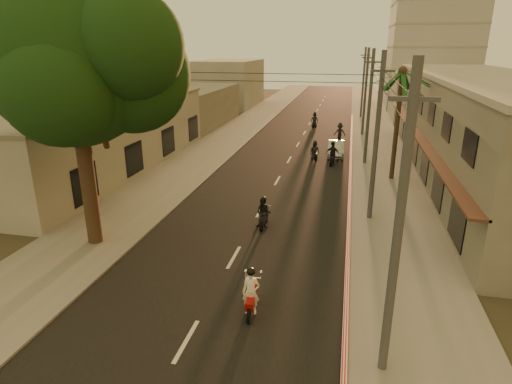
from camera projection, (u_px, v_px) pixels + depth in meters
ground at (221, 280)px, 17.73m from camera, size 160.00×160.00×0.00m
road at (289, 160)px, 36.21m from camera, size 10.00×140.00×0.02m
sidewalk_right at (381, 164)px, 34.68m from camera, size 5.00×140.00×0.12m
sidewalk_left at (205, 155)px, 37.70m from camera, size 5.00×140.00×0.12m
curb_stripe at (350, 180)px, 30.53m from camera, size 0.20×60.00×0.20m
shophouse_row at (481, 128)px, 30.37m from camera, size 8.80×34.20×7.30m
left_building at (97, 137)px, 32.63m from camera, size 8.20×24.20×5.20m
distant_tower at (437, 10)px, 61.69m from camera, size 12.10×12.10×28.00m
broadleaf_tree at (82, 63)px, 18.28m from camera, size 9.60×8.70×12.10m
palm_tree at (402, 78)px, 28.58m from camera, size 5.00×5.00×8.20m
utility_poles at (371, 82)px, 32.83m from camera, size 1.20×48.26×9.00m
filler_right at (424, 96)px, 55.51m from camera, size 8.00×14.00×6.00m
filler_left_near at (190, 107)px, 51.24m from camera, size 8.00×14.00×4.40m
filler_left_far at (230, 83)px, 67.45m from camera, size 8.00×14.00×7.00m
scooter_red at (251, 293)px, 15.30m from camera, size 0.76×1.87×1.84m
scooter_mid_a at (264, 214)px, 22.56m from camera, size 0.82×1.79×1.75m
scooter_mid_b at (332, 154)px, 34.47m from camera, size 1.17×1.98×1.95m
scooter_far_a at (315, 151)px, 35.95m from camera, size 1.08×1.66×1.69m
scooter_far_b at (340, 133)px, 42.78m from camera, size 1.20×1.96×1.93m
parked_car at (336, 149)px, 37.33m from camera, size 1.58×3.99×1.29m
scooter_far_c at (314, 121)px, 49.88m from camera, size 0.88×1.91×1.88m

